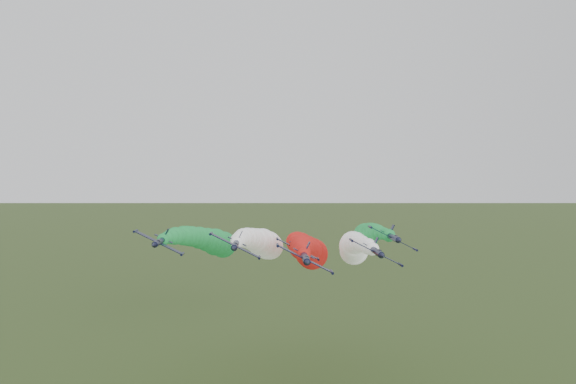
% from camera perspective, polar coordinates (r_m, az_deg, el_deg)
% --- Properties ---
extents(jet_lead, '(13.34, 66.43, 13.39)m').
position_cam_1_polar(jet_lead, '(121.77, 2.02, -6.03)').
color(jet_lead, black).
rests_on(jet_lead, ground).
extents(jet_inner_left, '(12.93, 66.02, 12.98)m').
position_cam_1_polar(jet_inner_left, '(130.84, -2.75, -5.18)').
color(jet_inner_left, black).
rests_on(jet_inner_left, ground).
extents(jet_inner_right, '(13.18, 66.27, 13.23)m').
position_cam_1_polar(jet_inner_right, '(128.70, 6.70, -5.60)').
color(jet_inner_right, black).
rests_on(jet_inner_right, ground).
extents(jet_outer_left, '(13.03, 66.12, 13.08)m').
position_cam_1_polar(jet_outer_left, '(134.97, -8.02, -4.94)').
color(jet_outer_left, black).
rests_on(jet_outer_left, ground).
extents(jet_outer_right, '(12.72, 65.81, 12.77)m').
position_cam_1_polar(jet_outer_right, '(135.61, 7.97, -4.61)').
color(jet_outer_right, black).
rests_on(jet_outer_right, ground).
extents(jet_trail, '(13.28, 66.37, 13.33)m').
position_cam_1_polar(jet_trail, '(145.75, 1.43, -5.45)').
color(jet_trail, black).
rests_on(jet_trail, ground).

